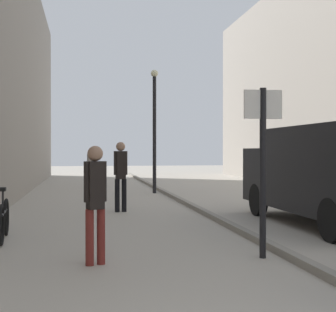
% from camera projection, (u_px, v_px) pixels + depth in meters
% --- Properties ---
extents(ground_plane, '(80.00, 80.00, 0.00)m').
position_uv_depth(ground_plane, '(138.00, 209.00, 13.90)').
color(ground_plane, '#A8A093').
extents(kerb_strip, '(0.16, 40.00, 0.12)m').
position_uv_depth(kerb_strip, '(193.00, 206.00, 14.16)').
color(kerb_strip, gray).
rests_on(kerb_strip, ground_plane).
extents(pedestrian_main_foreground, '(0.33, 0.25, 1.71)m').
position_uv_depth(pedestrian_main_foreground, '(91.00, 166.00, 21.65)').
color(pedestrian_main_foreground, gray).
rests_on(pedestrian_main_foreground, ground_plane).
extents(pedestrian_mid_block, '(0.33, 0.25, 1.71)m').
position_uv_depth(pedestrian_mid_block, '(95.00, 196.00, 7.14)').
color(pedestrian_mid_block, maroon).
rests_on(pedestrian_mid_block, ground_plane).
extents(pedestrian_far_crossing, '(0.37, 0.24, 1.87)m').
position_uv_depth(pedestrian_far_crossing, '(121.00, 172.00, 13.32)').
color(pedestrian_far_crossing, black).
rests_on(pedestrian_far_crossing, ground_plane).
extents(delivery_van, '(2.13, 5.36, 2.16)m').
position_uv_depth(delivery_van, '(330.00, 172.00, 10.85)').
color(delivery_van, black).
rests_on(delivery_van, ground_plane).
extents(street_sign_post, '(0.60, 0.10, 2.60)m').
position_uv_depth(street_sign_post, '(263.00, 157.00, 7.60)').
color(street_sign_post, black).
rests_on(street_sign_post, ground_plane).
extents(lamp_post, '(0.28, 0.28, 4.76)m').
position_uv_depth(lamp_post, '(154.00, 123.00, 19.16)').
color(lamp_post, black).
rests_on(lamp_post, ground_plane).
extents(bicycle_leaning, '(0.18, 1.77, 0.98)m').
position_uv_depth(bicycle_leaning, '(4.00, 220.00, 9.08)').
color(bicycle_leaning, black).
rests_on(bicycle_leaning, ground_plane).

